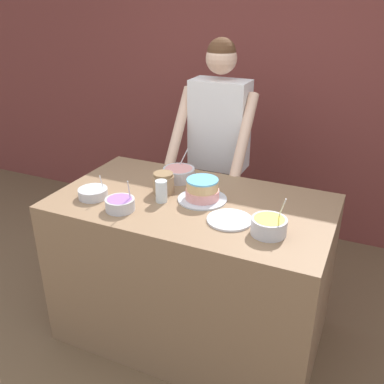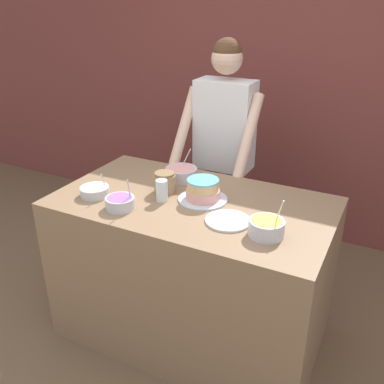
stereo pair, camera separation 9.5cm
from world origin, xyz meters
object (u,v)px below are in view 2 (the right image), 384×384
(frosting_bowl_pink, at_px, (181,173))
(drinking_glass, at_px, (162,191))
(cake, at_px, (203,191))
(stoneware_jar, at_px, (165,182))
(frosting_bowl_purple, at_px, (120,202))
(frosting_bowl_white, at_px, (95,191))
(frosting_bowl_yellow, at_px, (266,227))
(person_baker, at_px, (224,139))
(ceramic_plate, at_px, (228,221))

(frosting_bowl_pink, height_order, drinking_glass, frosting_bowl_pink)
(cake, bearing_deg, stoneware_jar, -179.94)
(frosting_bowl_purple, bearing_deg, frosting_bowl_white, 163.64)
(frosting_bowl_white, bearing_deg, frosting_bowl_purple, -16.36)
(frosting_bowl_pink, height_order, stoneware_jar, frosting_bowl_pink)
(cake, relative_size, frosting_bowl_yellow, 1.47)
(frosting_bowl_pink, distance_m, drinking_glass, 0.33)
(cake, xyz_separation_m, frosting_bowl_pink, (-0.25, 0.21, -0.01))
(cake, height_order, frosting_bowl_purple, frosting_bowl_purple)
(cake, relative_size, drinking_glass, 2.24)
(cake, height_order, stoneware_jar, cake)
(drinking_glass, relative_size, stoneware_jar, 1.00)
(person_baker, height_order, frosting_bowl_purple, person_baker)
(frosting_bowl_pink, bearing_deg, frosting_bowl_purple, -102.05)
(frosting_bowl_yellow, height_order, frosting_bowl_purple, frosting_bowl_yellow)
(frosting_bowl_pink, bearing_deg, frosting_bowl_white, -127.44)
(drinking_glass, bearing_deg, person_baker, 89.49)
(stoneware_jar, bearing_deg, cake, 0.06)
(frosting_bowl_pink, distance_m, stoneware_jar, 0.21)
(frosting_bowl_pink, xyz_separation_m, drinking_glass, (0.05, -0.32, 0.02))
(stoneware_jar, bearing_deg, frosting_bowl_white, -145.50)
(cake, distance_m, frosting_bowl_pink, 0.33)
(cake, xyz_separation_m, drinking_glass, (-0.20, -0.11, 0.01))
(frosting_bowl_yellow, height_order, drinking_glass, frosting_bowl_yellow)
(person_baker, relative_size, drinking_glass, 13.97)
(drinking_glass, bearing_deg, frosting_bowl_purple, -129.82)
(frosting_bowl_white, xyz_separation_m, ceramic_plate, (0.82, 0.06, -0.03))
(frosting_bowl_white, relative_size, frosting_bowl_purple, 0.90)
(cake, relative_size, stoneware_jar, 2.24)
(frosting_bowl_purple, height_order, ceramic_plate, frosting_bowl_purple)
(ceramic_plate, relative_size, stoneware_jar, 1.89)
(frosting_bowl_yellow, xyz_separation_m, drinking_glass, (-0.65, 0.10, 0.02))
(frosting_bowl_yellow, xyz_separation_m, frosting_bowl_purple, (-0.81, -0.08, -0.01))
(frosting_bowl_white, bearing_deg, frosting_bowl_yellow, 0.90)
(cake, relative_size, frosting_bowl_purple, 1.51)
(frosting_bowl_purple, relative_size, ceramic_plate, 0.78)
(person_baker, height_order, stoneware_jar, person_baker)
(cake, xyz_separation_m, stoneware_jar, (-0.25, -0.00, 0.00))
(person_baker, relative_size, stoneware_jar, 13.97)
(person_baker, relative_size, frosting_bowl_white, 10.49)
(frosting_bowl_purple, xyz_separation_m, frosting_bowl_pink, (0.11, 0.51, 0.01))
(frosting_bowl_yellow, bearing_deg, drinking_glass, 170.98)
(frosting_bowl_purple, height_order, stoneware_jar, frosting_bowl_purple)
(frosting_bowl_white, distance_m, drinking_glass, 0.40)
(person_baker, distance_m, frosting_bowl_purple, 1.07)
(person_baker, height_order, drinking_glass, person_baker)
(frosting_bowl_purple, bearing_deg, frosting_bowl_pink, 77.95)
(frosting_bowl_yellow, distance_m, stoneware_jar, 0.73)
(ceramic_plate, bearing_deg, frosting_bowl_yellow, -11.62)
(frosting_bowl_yellow, height_order, ceramic_plate, frosting_bowl_yellow)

